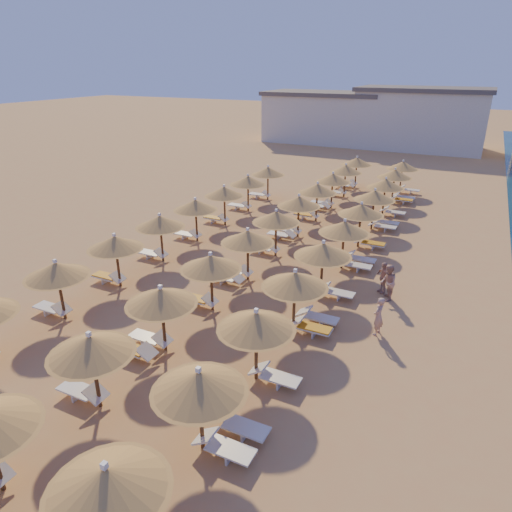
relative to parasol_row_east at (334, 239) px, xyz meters
The scene contains 9 objects.
ground 6.32m from the parasol_row_east, 108.70° to the right, with size 220.00×220.00×0.00m, color tan.
hotel_blocks 41.00m from the parasol_row_east, 88.34° to the left, with size 46.37×10.15×8.10m.
parasol_row_east is the anchor object (origin of this frame).
parasol_row_west 3.79m from the parasol_row_east, behind, with size 2.63×39.99×2.72m.
parasol_row_inland 8.99m from the parasol_row_east, behind, with size 2.63×26.41×2.72m.
loungers 3.82m from the parasol_row_east, behind, with size 12.14×37.99×0.66m.
beachgoer_c 2.89m from the parasol_row_east, ahead, with size 0.89×0.37×1.53m, color tan.
beachgoer_b 3.25m from the parasol_row_east, 15.98° to the right, with size 0.83×0.65×1.71m, color tan.
beachgoer_a 5.14m from the parasol_row_east, 51.52° to the right, with size 0.59×0.38×1.61m, color tan.
Camera 1 is at (7.51, -14.32, 9.95)m, focal length 32.00 mm.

